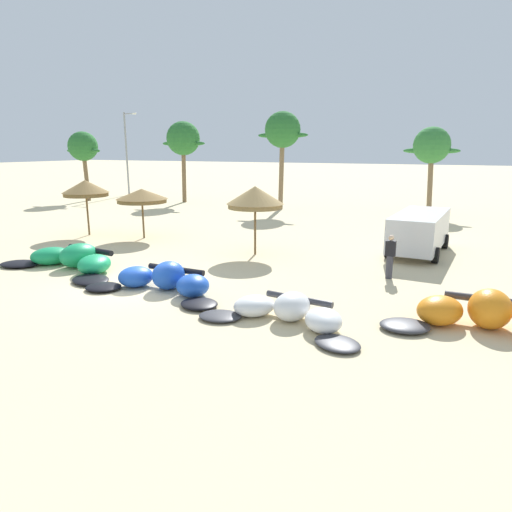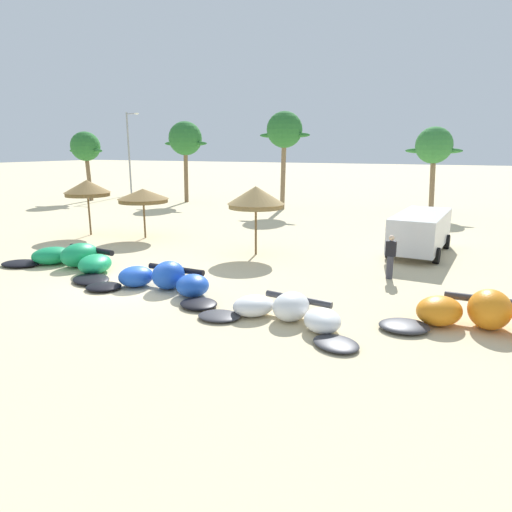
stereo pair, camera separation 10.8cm
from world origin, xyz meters
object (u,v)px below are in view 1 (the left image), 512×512
at_px(beach_umbrella_middle, 142,196).
at_px(palm_left_of_gap, 283,131).
at_px(parked_van, 420,229).
at_px(person_near_kites, 390,257).
at_px(kite_center, 288,312).
at_px(beach_umbrella_near_van, 86,188).
at_px(palm_center_left, 432,147).
at_px(kite_left, 72,260).
at_px(kite_left_of_center, 164,280).
at_px(palm_left, 183,139).
at_px(kite_right_of_center, 489,317).
at_px(palm_leftmost, 83,147).
at_px(lamppost_west, 127,149).
at_px(beach_umbrella_near_palms, 255,197).

bearing_deg(beach_umbrella_middle, palm_left_of_gap, 80.81).
distance_m(parked_van, person_near_kites, 4.99).
relative_size(kite_center, parked_van, 0.91).
xyz_separation_m(beach_umbrella_middle, parked_van, (13.66, 2.54, -1.16)).
distance_m(beach_umbrella_near_van, palm_center_left, 23.49).
height_order(kite_left, kite_left_of_center, same).
bearing_deg(beach_umbrella_near_van, palm_left, 104.41).
height_order(kite_center, parked_van, parked_van).
bearing_deg(person_near_kites, kite_right_of_center, -51.70).
relative_size(kite_left_of_center, palm_center_left, 0.87).
bearing_deg(beach_umbrella_middle, palm_center_left, 52.13).
height_order(kite_center, palm_leftmost, palm_leftmost).
xyz_separation_m(kite_right_of_center, beach_umbrella_middle, (-16.33, 6.47, 1.85)).
bearing_deg(lamppost_west, kite_left, -54.26).
xyz_separation_m(beach_umbrella_near_palms, palm_center_left, (5.75, 17.41, 2.20)).
xyz_separation_m(kite_left, person_near_kites, (11.65, 3.88, 0.45)).
distance_m(kite_left_of_center, beach_umbrella_middle, 9.91).
height_order(palm_left_of_gap, palm_center_left, palm_left_of_gap).
relative_size(kite_left, palm_center_left, 1.01).
height_order(kite_right_of_center, palm_left_of_gap, palm_left_of_gap).
bearing_deg(kite_center, beach_umbrella_middle, 144.37).
relative_size(parked_van, lamppost_west, 0.67).
distance_m(kite_right_of_center, palm_left_of_gap, 25.46).
distance_m(palm_left, palm_center_left, 20.12).
bearing_deg(kite_right_of_center, beach_umbrella_near_van, 163.27).
bearing_deg(beach_umbrella_near_van, beach_umbrella_near_palms, -2.35).
relative_size(beach_umbrella_near_palms, palm_left_of_gap, 0.41).
height_order(kite_right_of_center, lamppost_west, lamppost_west).
xyz_separation_m(kite_center, parked_van, (2.32, 10.66, 0.79)).
distance_m(kite_right_of_center, person_near_kites, 5.18).
bearing_deg(kite_right_of_center, beach_umbrella_middle, 158.39).
xyz_separation_m(kite_left_of_center, person_near_kites, (6.59, 4.78, 0.45)).
distance_m(palm_left_of_gap, palm_center_left, 10.82).
relative_size(kite_right_of_center, palm_left, 0.80).
bearing_deg(palm_leftmost, kite_center, -36.54).
relative_size(beach_umbrella_near_palms, palm_leftmost, 0.50).
height_order(kite_left, kite_center, kite_left).
height_order(beach_umbrella_near_van, palm_center_left, palm_center_left).
height_order(beach_umbrella_near_palms, palm_leftmost, palm_leftmost).
height_order(kite_left, palm_left_of_gap, palm_left_of_gap).
relative_size(parked_van, palm_leftmost, 0.89).
xyz_separation_m(kite_center, person_near_kites, (1.79, 5.71, 0.52)).
bearing_deg(parked_van, lamppost_west, 152.60).
bearing_deg(parked_van, beach_umbrella_near_van, -169.63).
relative_size(kite_right_of_center, lamppost_west, 0.69).
bearing_deg(beach_umbrella_middle, kite_center, -35.63).
distance_m(beach_umbrella_middle, beach_umbrella_near_palms, 7.09).
bearing_deg(palm_left, kite_center, -51.08).
bearing_deg(palm_left, kite_left_of_center, -58.02).
distance_m(kite_left, palm_left_of_gap, 21.10).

